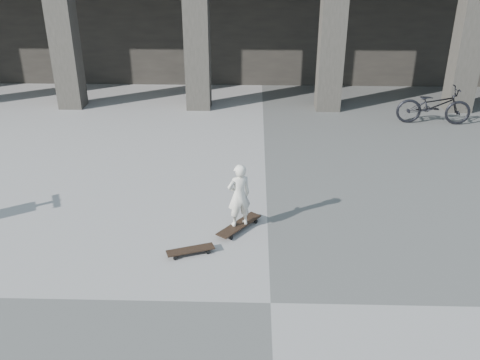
{
  "coord_description": "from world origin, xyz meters",
  "views": [
    {
      "loc": [
        -0.24,
        -5.26,
        4.23
      ],
      "look_at": [
        -0.46,
        2.34,
        0.65
      ],
      "focal_mm": 38.0,
      "sensor_mm": 36.0,
      "label": 1
    }
  ],
  "objects_px": {
    "skateboard_spare": "(190,250)",
    "bicycle": "(434,105)",
    "longboard": "(239,225)",
    "child": "(239,195)"
  },
  "relations": [
    {
      "from": "longboard",
      "to": "child",
      "type": "relative_size",
      "value": 0.83
    },
    {
      "from": "longboard",
      "to": "bicycle",
      "type": "bearing_deg",
      "value": -4.51
    },
    {
      "from": "skateboard_spare",
      "to": "bicycle",
      "type": "xyz_separation_m",
      "value": [
        5.47,
        6.2,
        0.41
      ]
    },
    {
      "from": "bicycle",
      "to": "longboard",
      "type": "bearing_deg",
      "value": 143.48
    },
    {
      "from": "child",
      "to": "bicycle",
      "type": "relative_size",
      "value": 0.58
    },
    {
      "from": "longboard",
      "to": "bicycle",
      "type": "relative_size",
      "value": 0.48
    },
    {
      "from": "skateboard_spare",
      "to": "bicycle",
      "type": "bearing_deg",
      "value": 28.32
    },
    {
      "from": "child",
      "to": "bicycle",
      "type": "distance_m",
      "value": 7.25
    },
    {
      "from": "longboard",
      "to": "skateboard_spare",
      "type": "relative_size",
      "value": 1.19
    },
    {
      "from": "longboard",
      "to": "skateboard_spare",
      "type": "height_order",
      "value": "longboard"
    }
  ]
}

